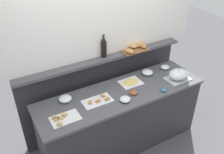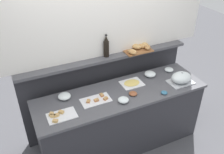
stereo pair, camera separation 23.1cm
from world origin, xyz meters
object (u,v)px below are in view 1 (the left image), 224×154
(condiment_bowl_dark, at_px, (134,92))
(wine_bottle_dark, at_px, (104,47))
(sandwich_platter_side, at_px, (98,101))
(bread_basket, at_px, (135,47))
(glass_bowl_small, at_px, (65,99))
(sandwich_platter_rear, at_px, (63,119))
(condiment_bowl_red, at_px, (164,90))
(serving_cloche, at_px, (178,75))
(glass_bowl_medium, at_px, (125,99))
(glass_bowl_extra, at_px, (147,72))
(cold_cuts_platter, at_px, (131,82))
(glass_bowl_large, at_px, (165,67))

(condiment_bowl_dark, xyz_separation_m, wine_bottle_dark, (-0.11, 0.57, 0.43))
(sandwich_platter_side, relative_size, wine_bottle_dark, 1.17)
(bread_basket, bearing_deg, glass_bowl_small, -168.51)
(sandwich_platter_rear, distance_m, wine_bottle_dark, 1.11)
(condiment_bowl_red, bearing_deg, glass_bowl_small, 159.50)
(serving_cloche, bearing_deg, condiment_bowl_red, -161.48)
(glass_bowl_medium, bearing_deg, sandwich_platter_side, 151.00)
(glass_bowl_extra, bearing_deg, glass_bowl_medium, -149.19)
(condiment_bowl_dark, bearing_deg, glass_bowl_extra, 33.75)
(sandwich_platter_rear, xyz_separation_m, bread_basket, (1.32, 0.55, 0.33))
(glass_bowl_extra, distance_m, wine_bottle_dark, 0.75)
(glass_bowl_medium, bearing_deg, sandwich_platter_rear, 175.22)
(glass_bowl_extra, distance_m, condiment_bowl_red, 0.44)
(serving_cloche, distance_m, glass_bowl_medium, 0.91)
(serving_cloche, height_order, condiment_bowl_red, serving_cloche)
(serving_cloche, xyz_separation_m, condiment_bowl_dark, (-0.73, 0.03, -0.05))
(glass_bowl_medium, relative_size, wine_bottle_dark, 0.43)
(condiment_bowl_dark, height_order, condiment_bowl_red, condiment_bowl_dark)
(sandwich_platter_rear, height_order, glass_bowl_small, glass_bowl_small)
(cold_cuts_platter, height_order, serving_cloche, serving_cloche)
(cold_cuts_platter, height_order, bread_basket, bread_basket)
(glass_bowl_medium, bearing_deg, condiment_bowl_dark, 22.62)
(glass_bowl_large, height_order, wine_bottle_dark, wine_bottle_dark)
(serving_cloche, xyz_separation_m, glass_bowl_medium, (-0.90, -0.05, -0.05))
(wine_bottle_dark, distance_m, bread_basket, 0.50)
(serving_cloche, bearing_deg, glass_bowl_extra, 131.96)
(sandwich_platter_rear, distance_m, glass_bowl_medium, 0.78)
(glass_bowl_large, bearing_deg, sandwich_platter_rear, -170.18)
(sandwich_platter_rear, bearing_deg, condiment_bowl_dark, 0.52)
(sandwich_platter_side, relative_size, serving_cloche, 1.08)
(serving_cloche, bearing_deg, bread_basket, 121.97)
(serving_cloche, height_order, glass_bowl_extra, serving_cloche)
(glass_bowl_small, relative_size, glass_bowl_extra, 1.00)
(cold_cuts_platter, distance_m, glass_bowl_medium, 0.41)
(glass_bowl_extra, bearing_deg, serving_cloche, -48.04)
(glass_bowl_small, height_order, condiment_bowl_red, glass_bowl_small)
(condiment_bowl_red, bearing_deg, glass_bowl_extra, 81.62)
(glass_bowl_small, relative_size, bread_basket, 0.39)
(glass_bowl_large, xyz_separation_m, wine_bottle_dark, (-0.87, 0.28, 0.42))
(glass_bowl_medium, height_order, glass_bowl_small, glass_bowl_small)
(sandwich_platter_side, bearing_deg, sandwich_platter_rear, -168.71)
(glass_bowl_large, xyz_separation_m, glass_bowl_medium, (-0.94, -0.36, 0.00))
(sandwich_platter_rear, bearing_deg, glass_bowl_large, 9.82)
(glass_bowl_large, distance_m, condiment_bowl_red, 0.58)
(glass_bowl_extra, relative_size, wine_bottle_dark, 0.51)
(cold_cuts_platter, bearing_deg, sandwich_platter_rear, -167.50)
(glass_bowl_extra, bearing_deg, glass_bowl_large, -1.08)
(serving_cloche, xyz_separation_m, bread_basket, (-0.35, 0.56, 0.27))
(sandwich_platter_rear, bearing_deg, glass_bowl_small, 65.24)
(sandwich_platter_rear, distance_m, condiment_bowl_red, 1.33)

